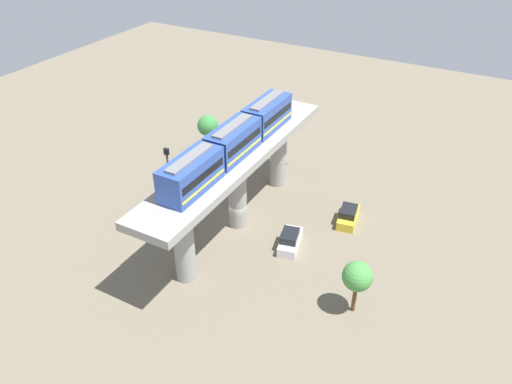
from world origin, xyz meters
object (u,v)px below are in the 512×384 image
at_px(signal_post, 171,196).
at_px(parked_car_yellow, 348,216).
at_px(train, 233,141).
at_px(tree_mid_lot, 357,277).
at_px(parked_car_white, 290,240).
at_px(tree_near_viaduct, 208,126).

bearing_deg(signal_post, parked_car_yellow, -137.30).
xyz_separation_m(train, parked_car_yellow, (-10.13, -6.69, -9.46)).
xyz_separation_m(tree_mid_lot, signal_post, (18.39, 0.47, 2.33)).
bearing_deg(parked_car_yellow, tree_mid_lot, 102.71).
height_order(train, parked_car_yellow, train).
bearing_deg(parked_car_yellow, parked_car_white, 52.46).
relative_size(train, signal_post, 1.82).
height_order(parked_car_white, signal_post, signal_post).
xyz_separation_m(train, tree_mid_lot, (-14.99, 5.32, -6.37)).
relative_size(parked_car_yellow, tree_near_viaduct, 0.84).
xyz_separation_m(parked_car_white, parked_car_yellow, (-3.65, -6.82, 0.00)).
relative_size(tree_mid_lot, signal_post, 0.46).
distance_m(train, tree_mid_lot, 17.13).
distance_m(parked_car_yellow, tree_near_viaduct, 22.51).
xyz_separation_m(parked_car_white, signal_post, (9.87, 5.67, 5.42)).
bearing_deg(parked_car_white, train, -14.69).
relative_size(tree_near_viaduct, signal_post, 0.47).
bearing_deg(signal_post, train, -120.41).
bearing_deg(parked_car_white, parked_car_yellow, -131.75).
bearing_deg(tree_mid_lot, tree_near_viaduct, -33.79).
relative_size(parked_car_white, tree_near_viaduct, 0.85).
xyz_separation_m(tree_near_viaduct, signal_post, (-8.03, 18.15, 2.28)).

